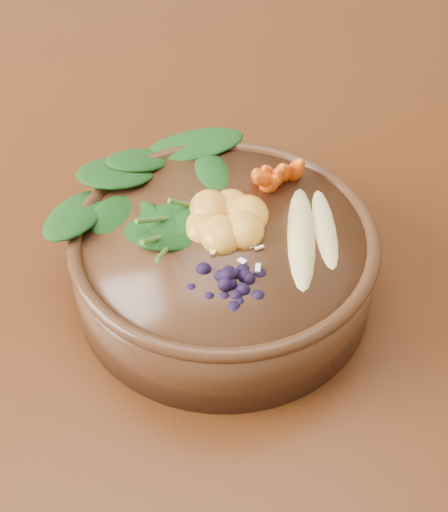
% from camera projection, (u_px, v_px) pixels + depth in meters
% --- Properties ---
extents(ground, '(4.00, 4.00, 0.00)m').
position_uv_depth(ground, '(132.00, 508.00, 1.29)').
color(ground, '#381E0F').
rests_on(ground, ground).
extents(dining_table, '(1.60, 0.90, 0.75)m').
position_uv_depth(dining_table, '(81.00, 247.00, 0.82)').
color(dining_table, '#331C0C').
rests_on(dining_table, ground).
extents(stoneware_bowl, '(0.27, 0.27, 0.07)m').
position_uv_depth(stoneware_bowl, '(224.00, 264.00, 0.63)').
color(stoneware_bowl, '#412717').
rests_on(stoneware_bowl, dining_table).
extents(kale_heap, '(0.18, 0.16, 0.04)m').
position_uv_depth(kale_heap, '(178.00, 176.00, 0.62)').
color(kale_heap, '#194C17').
rests_on(kale_heap, stoneware_bowl).
extents(carrot_cluster, '(0.06, 0.06, 0.07)m').
position_uv_depth(carrot_cluster, '(278.00, 150.00, 0.62)').
color(carrot_cluster, '#E75914').
rests_on(carrot_cluster, stoneware_bowl).
extents(banana_halves, '(0.05, 0.15, 0.03)m').
position_uv_depth(banana_halves, '(314.00, 221.00, 0.59)').
color(banana_halves, '#E0CC84').
rests_on(banana_halves, stoneware_bowl).
extents(mandarin_cluster, '(0.08, 0.09, 0.03)m').
position_uv_depth(mandarin_cluster, '(226.00, 209.00, 0.60)').
color(mandarin_cluster, orange).
rests_on(mandarin_cluster, stoneware_bowl).
extents(blueberry_pile, '(0.12, 0.10, 0.04)m').
position_uv_depth(blueberry_pile, '(227.00, 266.00, 0.55)').
color(blueberry_pile, black).
rests_on(blueberry_pile, stoneware_bowl).
extents(coconut_flakes, '(0.09, 0.07, 0.01)m').
position_uv_depth(coconut_flakes, '(226.00, 247.00, 0.59)').
color(coconut_flakes, white).
rests_on(coconut_flakes, stoneware_bowl).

